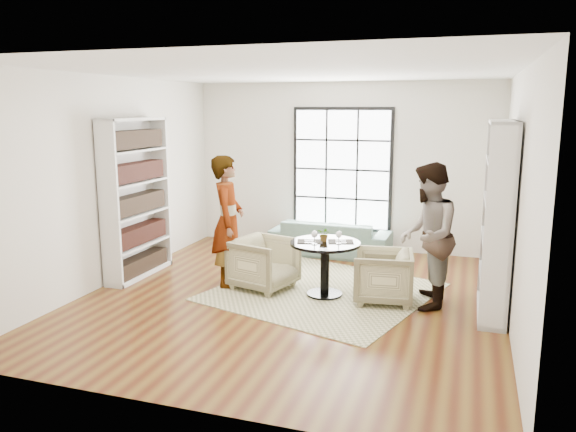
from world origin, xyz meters
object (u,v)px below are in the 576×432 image
(person_left, at_px, (228,221))
(flower_centerpiece, at_px, (324,234))
(sofa, at_px, (331,237))
(wine_glass_left, at_px, (314,235))
(armchair_left, at_px, (264,263))
(armchair_right, at_px, (383,276))
(person_right, at_px, (427,236))
(pedestal_table, at_px, (325,257))
(wine_glass_right, at_px, (339,235))

(person_left, relative_size, flower_centerpiece, 9.50)
(sofa, xyz_separation_m, wine_glass_left, (0.37, -2.38, 0.59))
(armchair_left, height_order, flower_centerpiece, flower_centerpiece)
(armchair_right, distance_m, wine_glass_left, 1.06)
(armchair_left, height_order, person_right, person_right)
(wine_glass_left, xyz_separation_m, flower_centerpiece, (0.08, 0.21, -0.04))
(pedestal_table, height_order, person_right, person_right)
(armchair_right, bearing_deg, sofa, -157.92)
(pedestal_table, bearing_deg, person_right, 0.68)
(person_left, relative_size, wine_glass_right, 10.68)
(armchair_left, relative_size, person_left, 0.43)
(person_right, bearing_deg, person_left, -91.88)
(person_left, distance_m, wine_glass_right, 1.66)
(armchair_left, bearing_deg, person_right, -75.40)
(armchair_right, xyz_separation_m, person_left, (-2.25, 0.03, 0.60))
(wine_glass_right, bearing_deg, flower_centerpiece, 157.41)
(sofa, distance_m, armchair_right, 2.52)
(sofa, xyz_separation_m, person_left, (-0.99, -2.16, 0.64))
(sofa, distance_m, person_left, 2.46)
(sofa, relative_size, wine_glass_left, 11.10)
(wine_glass_left, distance_m, wine_glass_right, 0.33)
(armchair_right, xyz_separation_m, wine_glass_left, (-0.89, -0.20, 0.55))
(flower_centerpiece, bearing_deg, sofa, 101.63)
(wine_glass_left, relative_size, wine_glass_right, 1.06)
(pedestal_table, relative_size, person_left, 0.50)
(armchair_left, xyz_separation_m, wine_glass_right, (1.10, -0.10, 0.52))
(armchair_right, bearing_deg, armchair_left, -98.82)
(person_left, bearing_deg, person_right, -105.42)
(pedestal_table, relative_size, flower_centerpiece, 4.79)
(wine_glass_right, xyz_separation_m, flower_centerpiece, (-0.22, 0.09, -0.03))
(sofa, relative_size, person_left, 1.10)
(person_left, bearing_deg, pedestal_table, -106.60)
(wine_glass_right, bearing_deg, person_right, 3.77)
(wine_glass_left, height_order, flower_centerpiece, flower_centerpiece)
(sofa, distance_m, wine_glass_right, 2.43)
(pedestal_table, relative_size, person_right, 0.51)
(person_left, height_order, wine_glass_right, person_left)
(sofa, bearing_deg, person_left, 66.70)
(person_left, relative_size, wine_glass_left, 10.11)
(pedestal_table, distance_m, wine_glass_right, 0.40)
(armchair_right, distance_m, person_right, 0.81)
(sofa, height_order, wine_glass_left, wine_glass_left)
(armchair_right, height_order, person_left, person_left)
(wine_glass_right, distance_m, flower_centerpiece, 0.24)
(armchair_left, height_order, wine_glass_right, wine_glass_right)
(armchair_right, bearing_deg, wine_glass_left, -85.47)
(sofa, bearing_deg, wine_glass_right, 107.72)
(sofa, xyz_separation_m, wine_glass_right, (0.67, -2.26, 0.58))
(pedestal_table, bearing_deg, wine_glass_right, -16.40)
(person_left, bearing_deg, wine_glass_left, -114.26)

